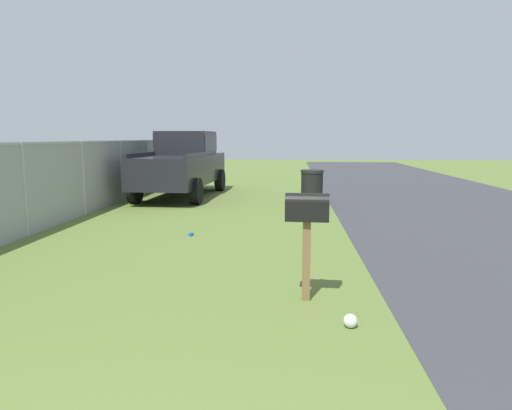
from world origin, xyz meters
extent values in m
cube|color=brown|center=(4.71, -1.17, 0.47)|extent=(0.09, 0.09, 0.94)
cube|color=black|center=(4.71, -1.17, 1.05)|extent=(0.23, 0.51, 0.22)
cylinder|color=black|center=(4.71, -1.17, 1.16)|extent=(0.23, 0.51, 0.20)
cube|color=red|center=(4.82, -1.17, 1.12)|extent=(0.02, 0.04, 0.18)
cube|color=black|center=(14.15, 2.53, 0.88)|extent=(5.38, 2.02, 0.90)
cube|color=black|center=(14.78, 2.51, 1.71)|extent=(1.87, 1.73, 0.76)
cube|color=black|center=(14.78, 2.51, 1.71)|extent=(1.82, 1.76, 0.53)
cube|color=black|center=(13.01, 3.41, 1.39)|extent=(2.76, 0.20, 0.12)
cube|color=black|center=(12.94, 1.76, 1.39)|extent=(2.76, 0.20, 0.12)
cylinder|color=black|center=(15.94, 3.35, 0.38)|extent=(0.77, 0.29, 0.76)
cylinder|color=black|center=(15.86, 1.56, 0.38)|extent=(0.77, 0.29, 0.76)
cylinder|color=black|center=(12.43, 3.51, 0.38)|extent=(0.77, 0.29, 0.76)
cylinder|color=black|center=(12.36, 1.71, 0.38)|extent=(0.77, 0.29, 0.76)
cylinder|color=black|center=(12.39, -1.56, 0.46)|extent=(0.60, 0.60, 0.92)
cylinder|color=black|center=(12.39, -1.56, 0.96)|extent=(0.63, 0.63, 0.08)
cylinder|color=#9EA3A8|center=(7.84, 4.07, 0.90)|extent=(0.07, 0.07, 1.80)
cylinder|color=#9EA3A8|center=(10.36, 4.07, 0.90)|extent=(0.07, 0.07, 1.80)
cylinder|color=#9EA3A8|center=(12.88, 4.07, 0.90)|extent=(0.07, 0.07, 1.80)
cylinder|color=#9EA3A8|center=(15.40, 4.07, 0.90)|extent=(0.07, 0.07, 1.80)
cylinder|color=#9EA3A8|center=(17.92, 4.07, 0.90)|extent=(0.07, 0.07, 1.80)
cube|color=#9EA3A8|center=(9.10, 4.07, 1.77)|extent=(17.63, 0.04, 0.04)
cube|color=gray|center=(9.10, 4.07, 0.90)|extent=(17.63, 0.01, 1.80)
cylinder|color=blue|center=(8.14, 0.94, 0.03)|extent=(0.13, 0.09, 0.07)
sphere|color=silver|center=(3.92, -1.60, 0.07)|extent=(0.14, 0.14, 0.14)
camera|label=1|loc=(-0.58, -0.99, 1.89)|focal=32.72mm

